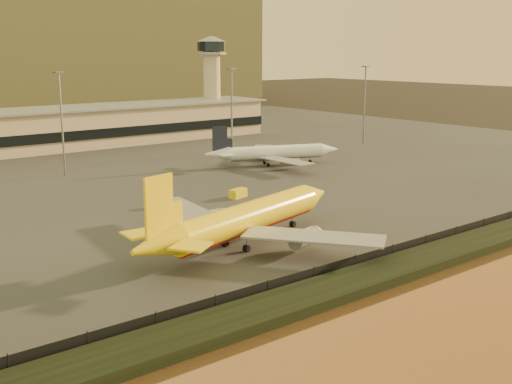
# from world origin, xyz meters

# --- Properties ---
(ground) EXTENTS (900.00, 900.00, 0.00)m
(ground) POSITION_xyz_m (0.00, 0.00, 0.00)
(ground) COLOR black
(ground) RESTS_ON ground
(embankment) EXTENTS (320.00, 7.00, 1.40)m
(embankment) POSITION_xyz_m (0.00, -17.00, 0.70)
(embankment) COLOR black
(embankment) RESTS_ON ground
(tarmac) EXTENTS (320.00, 220.00, 0.20)m
(tarmac) POSITION_xyz_m (0.00, 95.00, 0.10)
(tarmac) COLOR #2D2D2D
(tarmac) RESTS_ON ground
(perimeter_fence) EXTENTS (300.00, 0.05, 2.20)m
(perimeter_fence) POSITION_xyz_m (0.00, -13.00, 1.30)
(perimeter_fence) COLOR black
(perimeter_fence) RESTS_ON tarmac
(control_tower) EXTENTS (11.20, 11.20, 35.50)m
(control_tower) POSITION_xyz_m (70.00, 131.00, 21.66)
(control_tower) COLOR tan
(control_tower) RESTS_ON tarmac
(apron_light_masts) EXTENTS (152.20, 12.20, 25.40)m
(apron_light_masts) POSITION_xyz_m (15.00, 75.00, 15.70)
(apron_light_masts) COLOR slate
(apron_light_masts) RESTS_ON tarmac
(dhl_cargo_jet) EXTENTS (47.33, 45.42, 14.29)m
(dhl_cargo_jet) POSITION_xyz_m (-10.59, 6.21, 4.47)
(dhl_cargo_jet) COLOR yellow
(dhl_cargo_jet) RESTS_ON tarmac
(white_narrowbody_jet) EXTENTS (36.50, 34.49, 10.89)m
(white_narrowbody_jet) POSITION_xyz_m (40.22, 59.46, 3.45)
(white_narrowbody_jet) COLOR white
(white_narrowbody_jet) RESTS_ON tarmac
(gse_vehicle_yellow) EXTENTS (4.53, 2.99, 1.88)m
(gse_vehicle_yellow) POSITION_xyz_m (8.77, 33.82, 1.14)
(gse_vehicle_yellow) COLOR yellow
(gse_vehicle_yellow) RESTS_ON tarmac
(gse_vehicle_white) EXTENTS (4.12, 3.04, 1.69)m
(gse_vehicle_white) POSITION_xyz_m (-7.01, 36.09, 1.05)
(gse_vehicle_white) COLOR white
(gse_vehicle_white) RESTS_ON tarmac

